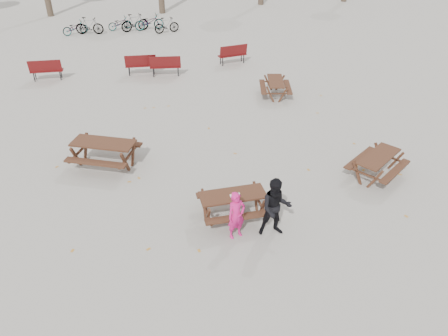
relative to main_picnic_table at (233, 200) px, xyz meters
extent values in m
plane|color=gray|center=(0.00, 0.00, -0.59)|extent=(80.00, 80.00, 0.00)
cube|color=#371D14|center=(0.00, 0.00, 0.16)|extent=(1.80, 0.70, 0.05)
cube|color=#371D14|center=(0.00, -0.60, -0.14)|extent=(1.80, 0.25, 0.05)
cube|color=#371D14|center=(0.00, 0.60, -0.14)|extent=(1.80, 0.25, 0.05)
cylinder|color=#371D14|center=(-0.75, -0.30, -0.22)|extent=(0.08, 0.08, 0.73)
cylinder|color=#371D14|center=(-0.75, 0.30, -0.22)|extent=(0.08, 0.08, 0.73)
cylinder|color=#371D14|center=(0.75, -0.30, -0.22)|extent=(0.08, 0.08, 0.73)
cylinder|color=#371D14|center=(0.75, 0.30, -0.22)|extent=(0.08, 0.08, 0.73)
cube|color=white|center=(-0.01, -0.09, 0.21)|extent=(0.18, 0.11, 0.03)
ellipsoid|color=tan|center=(-0.01, -0.09, 0.25)|extent=(0.14, 0.06, 0.05)
cylinder|color=silver|center=(0.11, -0.20, 0.26)|extent=(0.06, 0.06, 0.15)
cylinder|color=orange|center=(0.11, -0.20, 0.25)|extent=(0.07, 0.07, 0.05)
cylinder|color=white|center=(0.11, -0.20, 0.35)|extent=(0.03, 0.03, 0.02)
imported|color=#DA1B76|center=(-0.11, -0.80, 0.10)|extent=(0.57, 0.46, 1.37)
imported|color=black|center=(0.90, -0.93, 0.26)|extent=(0.91, 0.76, 1.69)
imported|color=black|center=(-5.01, 20.07, -0.16)|extent=(1.71, 1.13, 0.85)
imported|color=black|center=(-4.12, 19.91, -0.06)|extent=(1.82, 0.90, 1.05)
imported|color=black|center=(-2.23, 20.55, -0.17)|extent=(1.68, 1.07, 0.83)
imported|color=black|center=(-1.29, 19.95, -0.04)|extent=(1.89, 0.96, 1.09)
imported|color=black|center=(-0.36, 20.08, -0.09)|extent=(1.98, 0.97, 1.00)
imported|color=black|center=(0.65, 19.07, -0.10)|extent=(1.67, 0.77, 0.97)
camera|label=1|loc=(-2.50, -9.25, 7.15)|focal=35.00mm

